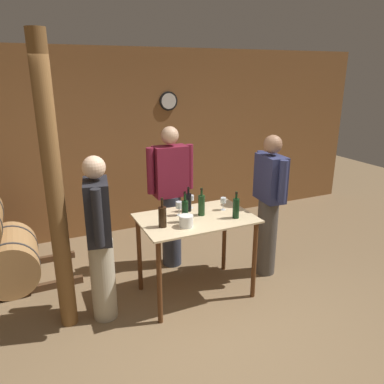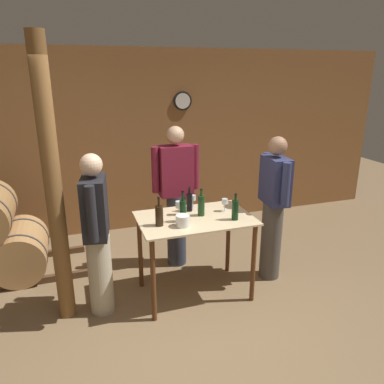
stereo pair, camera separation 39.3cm
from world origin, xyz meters
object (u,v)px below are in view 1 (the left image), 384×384
at_px(wine_bottle_left, 185,210).
at_px(wine_bottle_far_right, 236,208).
at_px(person_visitor_with_scarf, 100,237).
at_px(person_visitor_bearded, 269,203).
at_px(wine_glass_near_center, 191,198).
at_px(wine_glass_near_right, 223,201).
at_px(ice_bucket, 186,221).
at_px(wine_bottle_right, 202,205).
at_px(wine_glass_near_left, 179,205).
at_px(wooden_post, 55,193).
at_px(wine_bottle_far_left, 162,216).
at_px(person_host, 171,195).
at_px(wine_bottle_center, 188,202).

height_order(wine_bottle_left, wine_bottle_far_right, wine_bottle_left).
xyz_separation_m(person_visitor_with_scarf, person_visitor_bearded, (1.98, 0.06, 0.02)).
height_order(wine_bottle_left, wine_glass_near_center, wine_bottle_left).
bearing_deg(wine_bottle_far_right, wine_glass_near_right, 90.95).
bearing_deg(ice_bucket, person_visitor_with_scarf, 167.66).
bearing_deg(person_visitor_bearded, person_visitor_with_scarf, -178.12).
relative_size(wine_bottle_right, wine_bottle_far_right, 1.06).
bearing_deg(wine_glass_near_left, wine_bottle_right, -23.03).
distance_m(wine_glass_near_center, person_visitor_with_scarf, 1.13).
distance_m(wine_bottle_left, wine_glass_near_right, 0.54).
bearing_deg(wine_bottle_right, wine_glass_near_center, 91.99).
distance_m(wine_bottle_right, wine_bottle_far_right, 0.36).
bearing_deg(wooden_post, person_visitor_bearded, 0.39).
height_order(wine_glass_near_left, person_visitor_bearded, person_visitor_bearded).
bearing_deg(wine_glass_near_center, wine_bottle_far_left, -141.99).
relative_size(wine_glass_near_left, wine_glass_near_center, 1.03).
bearing_deg(wooden_post, person_visitor_with_scarf, -8.00).
height_order(wine_bottle_right, wine_glass_near_right, wine_bottle_right).
bearing_deg(person_host, wine_bottle_far_right, -68.36).
bearing_deg(wine_bottle_left, wine_glass_near_right, 15.08).
bearing_deg(wine_bottle_far_right, ice_bucket, 179.70).
bearing_deg(ice_bucket, wine_bottle_far_left, 156.65).
bearing_deg(ice_bucket, person_visitor_bearded, 11.86).
distance_m(wooden_post, person_host, 1.58).
bearing_deg(wine_bottle_center, wine_bottle_left, -120.62).
relative_size(wine_bottle_right, person_host, 0.17).
xyz_separation_m(wine_bottle_right, wine_glass_near_center, (-0.01, 0.25, -0.01)).
bearing_deg(wine_glass_near_left, person_host, 76.55).
distance_m(wine_bottle_far_left, wine_glass_near_right, 0.79).
bearing_deg(wine_glass_near_right, wine_glass_near_left, 174.14).
relative_size(ice_bucket, person_host, 0.08).
relative_size(wooden_post, ice_bucket, 19.42).
height_order(wine_bottle_center, wine_bottle_right, wine_bottle_right).
xyz_separation_m(wine_bottle_left, wine_glass_near_left, (0.01, 0.19, -0.01)).
bearing_deg(person_visitor_bearded, wine_glass_near_center, 166.13).
bearing_deg(wine_glass_near_center, person_visitor_bearded, -13.87).
relative_size(wine_bottle_far_right, ice_bucket, 2.06).
relative_size(wine_bottle_center, person_visitor_bearded, 0.16).
height_order(wine_glass_near_center, person_visitor_with_scarf, person_visitor_with_scarf).
height_order(wine_bottle_far_right, person_visitor_bearded, person_visitor_bearded).
distance_m(wine_bottle_right, wine_glass_near_right, 0.29).
distance_m(wine_glass_near_right, person_host, 0.76).
xyz_separation_m(wine_bottle_far_right, wine_glass_near_right, (-0.00, 0.26, -0.01)).
height_order(wine_bottle_left, person_visitor_with_scarf, person_visitor_with_scarf).
bearing_deg(wine_glass_near_right, person_host, 118.70).
relative_size(wooden_post, wine_bottle_far_right, 9.44).
relative_size(wine_bottle_center, wine_bottle_right, 0.91).
height_order(wine_bottle_far_left, wine_bottle_right, same).
bearing_deg(wine_bottle_far_left, person_host, 63.49).
height_order(wine_bottle_far_left, wine_bottle_far_right, wine_bottle_far_left).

